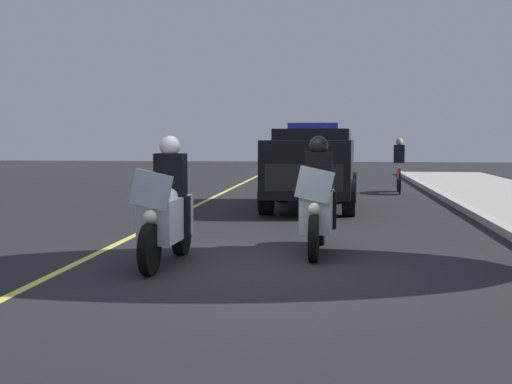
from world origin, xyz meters
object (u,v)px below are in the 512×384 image
object	(u,v)px
police_suv	(312,164)
cyclist_background	(399,166)
police_motorcycle_lead_left	(167,212)
police_motorcycle_lead_right	(318,205)

from	to	relation	value
police_suv	cyclist_background	world-z (taller)	police_suv
cyclist_background	police_suv	bearing A→B (deg)	-26.97
police_motorcycle_lead_left	police_motorcycle_lead_right	bearing A→B (deg)	120.89
police_motorcycle_lead_right	cyclist_background	xyz separation A→B (m)	(-11.21, 2.19, 0.14)
police_motorcycle_lead_right	police_suv	bearing A→B (deg)	-177.34
police_motorcycle_lead_left	police_suv	bearing A→B (deg)	167.40
police_motorcycle_lead_left	cyclist_background	distance (m)	13.07
police_motorcycle_lead_left	cyclist_background	bearing A→B (deg)	161.43
police_motorcycle_lead_left	police_motorcycle_lead_right	size ratio (longest dim) A/B	1.00
cyclist_background	police_motorcycle_lead_left	bearing A→B (deg)	-18.57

